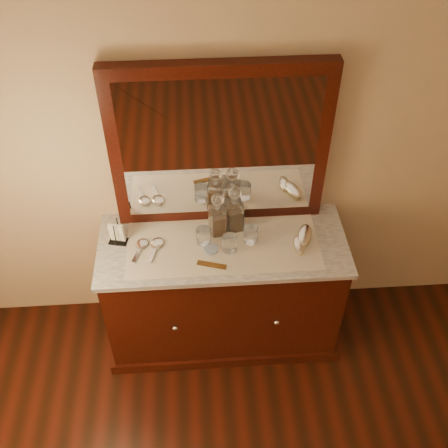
{
  "coord_description": "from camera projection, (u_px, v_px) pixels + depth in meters",
  "views": [
    {
      "loc": [
        -0.14,
        -0.19,
        3.05
      ],
      "look_at": [
        0.0,
        1.85,
        1.1
      ],
      "focal_mm": 42.85,
      "sensor_mm": 36.0,
      "label": 1
    }
  ],
  "objects": [
    {
      "name": "marble_top",
      "position": [
        223.0,
        245.0,
        3.09
      ],
      "size": [
        1.44,
        0.59,
        0.03
      ],
      "primitive_type": "cube",
      "color": "silver",
      "rests_on": "dresser_cabinet"
    },
    {
      "name": "dresser_cabinet",
      "position": [
        223.0,
        292.0,
        3.38
      ],
      "size": [
        1.4,
        0.55,
        0.82
      ],
      "primitive_type": "cube",
      "color": "black",
      "rests_on": "floor"
    },
    {
      "name": "lace_runner",
      "position": [
        223.0,
        246.0,
        3.06
      ],
      "size": [
        1.1,
        0.45,
        0.0
      ],
      "primitive_type": "cube",
      "color": "beige",
      "rests_on": "marble_top"
    },
    {
      "name": "decanter_left",
      "position": [
        218.0,
        218.0,
        3.06
      ],
      "size": [
        0.11,
        0.11,
        0.29
      ],
      "color": "#914F15",
      "rests_on": "lace_runner"
    },
    {
      "name": "knob_left",
      "position": [
        175.0,
        328.0,
        3.13
      ],
      "size": [
        0.04,
        0.04,
        0.04
      ],
      "primitive_type": "sphere",
      "color": "silver",
      "rests_on": "dresser_cabinet"
    },
    {
      "name": "pin_dish",
      "position": [
        211.0,
        249.0,
        3.03
      ],
      "size": [
        0.09,
        0.09,
        0.01
      ],
      "primitive_type": "cylinder",
      "rotation": [
        0.0,
        0.0,
        0.06
      ],
      "color": "silver",
      "rests_on": "lace_runner"
    },
    {
      "name": "dresser_plinth",
      "position": [
        223.0,
        326.0,
        3.63
      ],
      "size": [
        1.46,
        0.59,
        0.08
      ],
      "primitive_type": "cube",
      "color": "black",
      "rests_on": "floor"
    },
    {
      "name": "knob_right",
      "position": [
        277.0,
        322.0,
        3.16
      ],
      "size": [
        0.04,
        0.04,
        0.04
      ],
      "primitive_type": "sphere",
      "color": "silver",
      "rests_on": "dresser_cabinet"
    },
    {
      "name": "mirror_glass",
      "position": [
        220.0,
        151.0,
        2.88
      ],
      "size": [
        1.06,
        0.01,
        0.86
      ],
      "primitive_type": "cube",
      "color": "white",
      "rests_on": "marble_top"
    },
    {
      "name": "mirror_frame",
      "position": [
        220.0,
        147.0,
        2.91
      ],
      "size": [
        1.2,
        0.08,
        1.0
      ],
      "primitive_type": "cube",
      "color": "black",
      "rests_on": "marble_top"
    },
    {
      "name": "hand_mirror_inner",
      "position": [
        156.0,
        246.0,
        3.05
      ],
      "size": [
        0.1,
        0.21,
        0.02
      ],
      "color": "silver",
      "rests_on": "lace_runner"
    },
    {
      "name": "napkin_rack",
      "position": [
        117.0,
        234.0,
        3.04
      ],
      "size": [
        0.12,
        0.09,
        0.16
      ],
      "color": "black",
      "rests_on": "marble_top"
    },
    {
      "name": "brush_far",
      "position": [
        304.0,
        236.0,
        3.08
      ],
      "size": [
        0.13,
        0.19,
        0.05
      ],
      "color": "tan",
      "rests_on": "lace_runner"
    },
    {
      "name": "brush_near",
      "position": [
        299.0,
        246.0,
        3.03
      ],
      "size": [
        0.07,
        0.15,
        0.04
      ],
      "color": "tan",
      "rests_on": "lace_runner"
    },
    {
      "name": "comb",
      "position": [
        212.0,
        265.0,
        2.94
      ],
      "size": [
        0.17,
        0.08,
        0.01
      ],
      "primitive_type": "cube",
      "rotation": [
        0.0,
        0.0,
        -0.29
      ],
      "color": "brown",
      "rests_on": "lace_runner"
    },
    {
      "name": "decanter_right",
      "position": [
        234.0,
        212.0,
        3.08
      ],
      "size": [
        0.11,
        0.11,
        0.31
      ],
      "color": "#914F15",
      "rests_on": "lace_runner"
    },
    {
      "name": "tumblers",
      "position": [
        228.0,
        238.0,
        3.03
      ],
      "size": [
        0.36,
        0.16,
        0.1
      ],
      "color": "white",
      "rests_on": "lace_runner"
    },
    {
      "name": "hand_mirror_outer",
      "position": [
        141.0,
        246.0,
        3.04
      ],
      "size": [
        0.1,
        0.19,
        0.02
      ],
      "color": "silver",
      "rests_on": "lace_runner"
    }
  ]
}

